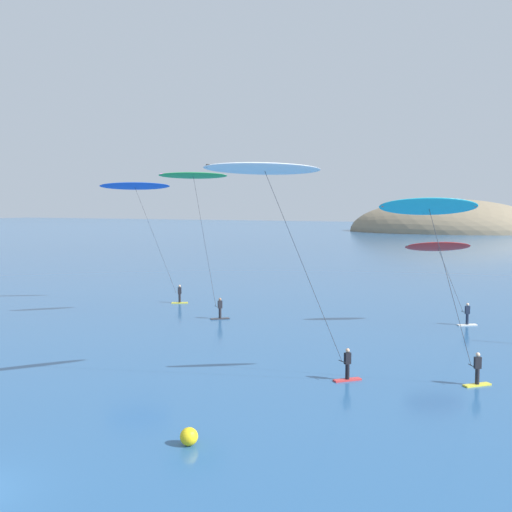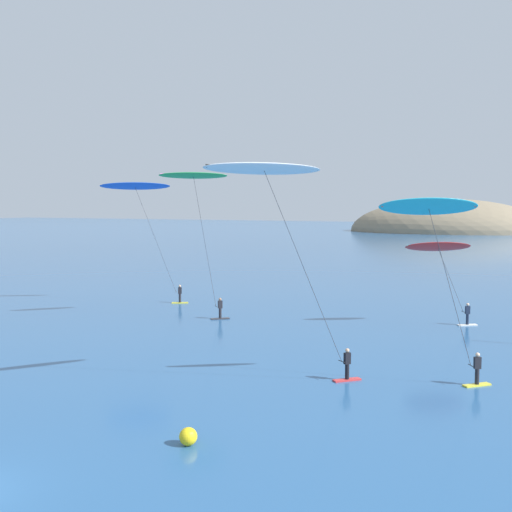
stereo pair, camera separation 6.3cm
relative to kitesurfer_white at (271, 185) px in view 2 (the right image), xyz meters
The scene contains 7 objects.
headland_island 186.39m from the kitesurfer_white, 91.92° to the left, with size 111.24×42.70×21.37m.
kitesurfer_white is the anchor object (origin of this frame).
kitesurfer_cyan 8.24m from the kitesurfer_white, 31.96° to the left, with size 5.44×4.00×9.58m.
kitesurfer_red 22.01m from the kitesurfer_white, 78.31° to the left, with size 5.36×3.81×6.47m.
kitesurfer_green 20.09m from the kitesurfer_white, 131.29° to the left, with size 4.78×4.71×11.69m.
kitesurfer_blue 29.99m from the kitesurfer_white, 138.01° to the left, with size 7.05×4.79×11.20m.
marker_buoy 12.37m from the kitesurfer_white, 90.06° to the right, with size 0.70×0.70×0.70m, color yellow.
Camera 2 is at (17.29, -13.37, 9.23)m, focal length 45.00 mm.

